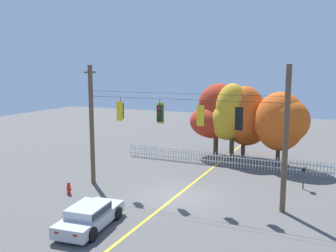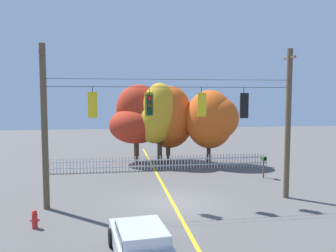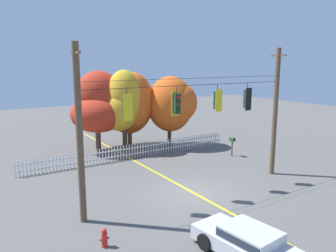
{
  "view_description": "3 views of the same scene",
  "coord_description": "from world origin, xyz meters",
  "px_view_note": "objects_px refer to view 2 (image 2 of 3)",
  "views": [
    {
      "loc": [
        8.22,
        -19.41,
        7.43
      ],
      "look_at": [
        -1.12,
        1.14,
        3.94
      ],
      "focal_mm": 39.62,
      "sensor_mm": 36.0,
      "label": 1
    },
    {
      "loc": [
        -2.8,
        -16.75,
        5.29
      ],
      "look_at": [
        -0.16,
        0.45,
        3.79
      ],
      "focal_mm": 37.43,
      "sensor_mm": 36.0,
      "label": 2
    },
    {
      "loc": [
        -10.22,
        -13.61,
        6.86
      ],
      "look_at": [
        -1.09,
        0.88,
        3.6
      ],
      "focal_mm": 36.14,
      "sensor_mm": 36.0,
      "label": 3
    }
  ],
  "objects_px": {
    "autumn_oak_far_east": "(170,118)",
    "roadside_mailbox": "(264,160)",
    "parked_car": "(141,242)",
    "traffic_signal_westbound_side": "(243,105)",
    "traffic_signal_northbound_primary": "(149,105)",
    "traffic_signal_northbound_secondary": "(93,105)",
    "autumn_maple_mid": "(157,116)",
    "traffic_signal_southbound_primary": "(201,104)",
    "fire_hydrant": "(35,219)",
    "autumn_maple_near_fence": "(139,116)",
    "autumn_maple_far_west": "(212,119)"
  },
  "relations": [
    {
      "from": "autumn_maple_mid",
      "to": "parked_car",
      "type": "xyz_separation_m",
      "value": [
        -2.46,
        -15.73,
        -3.12
      ]
    },
    {
      "from": "traffic_signal_westbound_side",
      "to": "traffic_signal_northbound_primary",
      "type": "bearing_deg",
      "value": 179.76
    },
    {
      "from": "traffic_signal_northbound_primary",
      "to": "traffic_signal_westbound_side",
      "type": "bearing_deg",
      "value": -0.24
    },
    {
      "from": "traffic_signal_northbound_primary",
      "to": "autumn_oak_far_east",
      "type": "bearing_deg",
      "value": 75.86
    },
    {
      "from": "traffic_signal_northbound_primary",
      "to": "autumn_maple_near_fence",
      "type": "xyz_separation_m",
      "value": [
        0.26,
        11.12,
        -1.13
      ]
    },
    {
      "from": "traffic_signal_southbound_primary",
      "to": "autumn_maple_far_west",
      "type": "height_order",
      "value": "autumn_maple_far_west"
    },
    {
      "from": "autumn_maple_near_fence",
      "to": "roadside_mailbox",
      "type": "xyz_separation_m",
      "value": [
        7.56,
        -6.78,
        -2.55
      ]
    },
    {
      "from": "traffic_signal_northbound_secondary",
      "to": "traffic_signal_northbound_primary",
      "type": "relative_size",
      "value": 0.98
    },
    {
      "from": "traffic_signal_southbound_primary",
      "to": "fire_hydrant",
      "type": "distance_m",
      "value": 9.04
    },
    {
      "from": "traffic_signal_southbound_primary",
      "to": "traffic_signal_westbound_side",
      "type": "height_order",
      "value": "same"
    },
    {
      "from": "traffic_signal_northbound_secondary",
      "to": "autumn_maple_near_fence",
      "type": "distance_m",
      "value": 11.58
    },
    {
      "from": "parked_car",
      "to": "roadside_mailbox",
      "type": "bearing_deg",
      "value": 49.57
    },
    {
      "from": "traffic_signal_northbound_primary",
      "to": "autumn_maple_mid",
      "type": "bearing_deg",
      "value": 80.82
    },
    {
      "from": "autumn_maple_near_fence",
      "to": "fire_hydrant",
      "type": "height_order",
      "value": "autumn_maple_near_fence"
    },
    {
      "from": "autumn_maple_near_fence",
      "to": "parked_car",
      "type": "bearing_deg",
      "value": -93.8
    },
    {
      "from": "autumn_oak_far_east",
      "to": "fire_hydrant",
      "type": "distance_m",
      "value": 15.56
    },
    {
      "from": "traffic_signal_northbound_secondary",
      "to": "autumn_maple_near_fence",
      "type": "relative_size",
      "value": 0.23
    },
    {
      "from": "autumn_maple_near_fence",
      "to": "fire_hydrant",
      "type": "bearing_deg",
      "value": -110.73
    },
    {
      "from": "traffic_signal_northbound_secondary",
      "to": "traffic_signal_northbound_primary",
      "type": "bearing_deg",
      "value": 0.42
    },
    {
      "from": "traffic_signal_northbound_secondary",
      "to": "fire_hydrant",
      "type": "distance_m",
      "value": 5.59
    },
    {
      "from": "traffic_signal_northbound_secondary",
      "to": "autumn_maple_far_west",
      "type": "height_order",
      "value": "autumn_maple_far_west"
    },
    {
      "from": "traffic_signal_northbound_primary",
      "to": "autumn_oak_far_east",
      "type": "relative_size",
      "value": 0.24
    },
    {
      "from": "traffic_signal_northbound_primary",
      "to": "autumn_maple_far_west",
      "type": "bearing_deg",
      "value": 58.14
    },
    {
      "from": "traffic_signal_northbound_secondary",
      "to": "autumn_oak_far_east",
      "type": "distance_m",
      "value": 12.11
    },
    {
      "from": "autumn_maple_far_west",
      "to": "autumn_maple_near_fence",
      "type": "bearing_deg",
      "value": 161.22
    },
    {
      "from": "autumn_maple_mid",
      "to": "roadside_mailbox",
      "type": "xyz_separation_m",
      "value": [
        6.23,
        -5.53,
        -2.55
      ]
    },
    {
      "from": "traffic_signal_southbound_primary",
      "to": "autumn_maple_far_west",
      "type": "bearing_deg",
      "value": 71.0
    },
    {
      "from": "autumn_maple_far_west",
      "to": "parked_car",
      "type": "relative_size",
      "value": 1.36
    },
    {
      "from": "autumn_oak_far_east",
      "to": "roadside_mailbox",
      "type": "distance_m",
      "value": 8.52
    },
    {
      "from": "traffic_signal_northbound_secondary",
      "to": "traffic_signal_northbound_primary",
      "type": "distance_m",
      "value": 2.67
    },
    {
      "from": "autumn_maple_mid",
      "to": "fire_hydrant",
      "type": "height_order",
      "value": "autumn_maple_mid"
    },
    {
      "from": "autumn_maple_far_west",
      "to": "roadside_mailbox",
      "type": "xyz_separation_m",
      "value": [
        2.07,
        -4.92,
        -2.37
      ]
    },
    {
      "from": "fire_hydrant",
      "to": "traffic_signal_southbound_primary",
      "type": "bearing_deg",
      "value": 18.21
    },
    {
      "from": "autumn_maple_near_fence",
      "to": "parked_car",
      "type": "height_order",
      "value": "autumn_maple_near_fence"
    },
    {
      "from": "traffic_signal_southbound_primary",
      "to": "autumn_oak_far_east",
      "type": "relative_size",
      "value": 0.24
    },
    {
      "from": "traffic_signal_southbound_primary",
      "to": "fire_hydrant",
      "type": "relative_size",
      "value": 1.94
    },
    {
      "from": "parked_car",
      "to": "traffic_signal_westbound_side",
      "type": "bearing_deg",
      "value": 46.24
    },
    {
      "from": "traffic_signal_southbound_primary",
      "to": "fire_hydrant",
      "type": "height_order",
      "value": "traffic_signal_southbound_primary"
    },
    {
      "from": "fire_hydrant",
      "to": "traffic_signal_northbound_primary",
      "type": "bearing_deg",
      "value": 26.8
    },
    {
      "from": "traffic_signal_northbound_secondary",
      "to": "parked_car",
      "type": "bearing_deg",
      "value": -72.89
    },
    {
      "from": "autumn_maple_far_west",
      "to": "autumn_oak_far_east",
      "type": "bearing_deg",
      "value": 153.86
    },
    {
      "from": "autumn_oak_far_east",
      "to": "traffic_signal_northbound_secondary",
      "type": "bearing_deg",
      "value": -116.53
    },
    {
      "from": "autumn_maple_mid",
      "to": "autumn_oak_far_east",
      "type": "bearing_deg",
      "value": 38.36
    },
    {
      "from": "traffic_signal_westbound_side",
      "to": "fire_hydrant",
      "type": "relative_size",
      "value": 2.07
    },
    {
      "from": "autumn_maple_mid",
      "to": "roadside_mailbox",
      "type": "distance_m",
      "value": 8.71
    },
    {
      "from": "traffic_signal_northbound_primary",
      "to": "parked_car",
      "type": "xyz_separation_m",
      "value": [
        -0.87,
        -5.86,
        -4.25
      ]
    },
    {
      "from": "traffic_signal_southbound_primary",
      "to": "autumn_maple_far_west",
      "type": "relative_size",
      "value": 0.25
    },
    {
      "from": "traffic_signal_northbound_secondary",
      "to": "traffic_signal_westbound_side",
      "type": "distance_m",
      "value": 7.39
    },
    {
      "from": "autumn_oak_far_east",
      "to": "roadside_mailbox",
      "type": "xyz_separation_m",
      "value": [
        5.11,
        -6.41,
        -2.33
      ]
    },
    {
      "from": "traffic_signal_northbound_primary",
      "to": "roadside_mailbox",
      "type": "relative_size",
      "value": 1.03
    }
  ]
}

